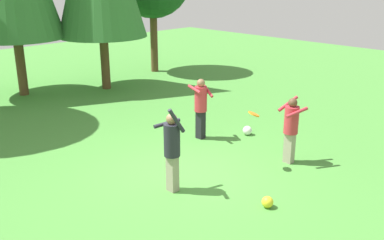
% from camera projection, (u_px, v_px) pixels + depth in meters
% --- Properties ---
extents(ground_plane, '(40.00, 40.00, 0.00)m').
position_uv_depth(ground_plane, '(183.00, 174.00, 10.07)').
color(ground_plane, '#478C38').
extents(person_thrower, '(0.60, 0.58, 1.90)m').
position_uv_depth(person_thrower, '(172.00, 146.00, 9.01)').
color(person_thrower, gray).
rests_on(person_thrower, ground_plane).
extents(person_catcher, '(0.69, 0.67, 1.63)m').
position_uv_depth(person_catcher, '(291.00, 125.00, 10.41)').
color(person_catcher, gray).
rests_on(person_catcher, ground_plane).
extents(person_bystander, '(0.61, 0.68, 1.69)m').
position_uv_depth(person_bystander, '(201.00, 104.00, 11.96)').
color(person_bystander, black).
rests_on(person_bystander, ground_plane).
extents(frisbee, '(0.37, 0.37, 0.13)m').
position_uv_depth(frisbee, '(254.00, 114.00, 9.97)').
color(frisbee, orange).
extents(ball_yellow, '(0.23, 0.23, 0.23)m').
position_uv_depth(ball_yellow, '(267.00, 202.00, 8.63)').
color(ball_yellow, yellow).
rests_on(ball_yellow, ground_plane).
extents(ball_white, '(0.26, 0.26, 0.26)m').
position_uv_depth(ball_white, '(247.00, 130.00, 12.48)').
color(ball_white, white).
rests_on(ball_white, ground_plane).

